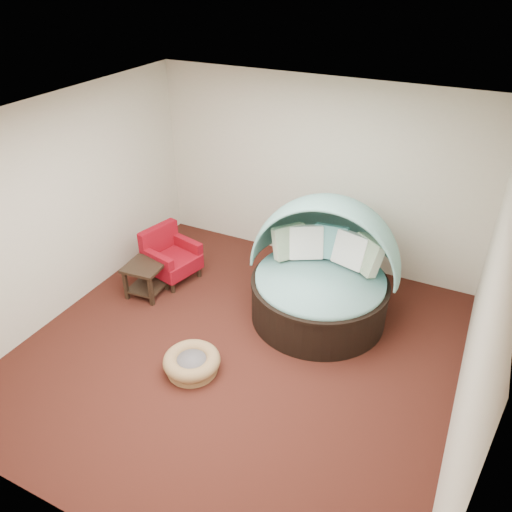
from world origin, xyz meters
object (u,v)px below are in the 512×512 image
at_px(pet_basket, 192,362).
at_px(side_table, 145,276).
at_px(red_armchair, 170,256).
at_px(canopy_daybed, 323,265).

distance_m(pet_basket, side_table, 1.74).
bearing_deg(pet_basket, red_armchair, 131.02).
distance_m(pet_basket, red_armchair, 2.06).
relative_size(pet_basket, side_table, 1.43).
relative_size(pet_basket, red_armchair, 0.97).
bearing_deg(canopy_daybed, side_table, -170.34).
bearing_deg(side_table, red_armchair, 84.08).
bearing_deg(red_armchair, side_table, -82.64).
bearing_deg(canopy_daybed, pet_basket, -125.82).
xyz_separation_m(pet_basket, side_table, (-1.40, 1.02, 0.19)).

